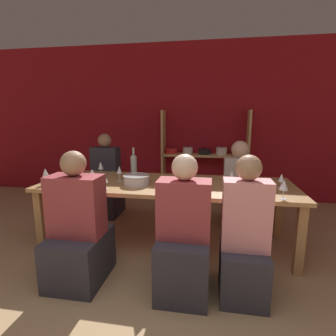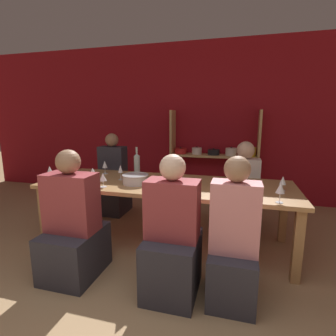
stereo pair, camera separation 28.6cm
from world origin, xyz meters
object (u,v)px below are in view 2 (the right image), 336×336
object	(u,v)px
wine_bottle_green	(137,163)
wine_glass_red_a	(103,178)
cell_phone	(85,181)
wine_glass_red_b	(231,177)
wine_glass_red_f	(105,165)
wine_glass_white_b	(75,167)
wine_glass_white_a	(120,169)
dining_table	(166,189)
wine_glass_red_c	(280,189)
wine_glass_red_e	(157,182)
person_far_a	(114,184)
wine_glass_empty_a	(93,172)
person_near_a	(73,232)
person_near_c	(172,245)
person_far_b	(243,195)
wine_glass_white_c	(50,171)
wine_glass_red_d	(283,181)
mixing_bowl	(135,179)
person_near_b	(233,250)
shelf_unit	(213,170)

from	to	relation	value
wine_bottle_green	wine_glass_red_a	world-z (taller)	wine_bottle_green
cell_phone	wine_glass_red_b	bearing A→B (deg)	6.81
wine_glass_red_f	wine_glass_white_b	bearing A→B (deg)	-132.45
wine_glass_white_a	dining_table	bearing A→B (deg)	-0.89
dining_table	cell_phone	size ratio (longest dim) A/B	16.79
wine_glass_red_b	wine_glass_red_c	xyz separation A→B (m)	(0.42, -0.41, 0.01)
wine_glass_red_e	wine_glass_white_b	xyz separation A→B (m)	(-1.16, 0.37, 0.02)
wine_glass_red_c	person_far_a	world-z (taller)	person_far_a
wine_glass_red_b	wine_glass_empty_a	bearing A→B (deg)	-170.41
wine_glass_red_a	wine_glass_red_c	world-z (taller)	wine_glass_red_c
dining_table	wine_glass_red_e	bearing A→B (deg)	-86.48
person_near_a	person_near_c	xyz separation A→B (m)	(0.93, -0.01, 0.00)
wine_glass_empty_a	wine_glass_red_e	distance (m)	0.81
wine_glass_white_b	person_near_a	xyz separation A→B (m)	(0.49, -0.78, -0.43)
wine_bottle_green	person_far_a	size ratio (longest dim) A/B	0.29
person_far_b	wine_glass_white_c	bearing A→B (deg)	27.04
wine_glass_white_a	wine_bottle_green	bearing A→B (deg)	81.08
wine_glass_red_f	person_near_a	bearing A→B (deg)	-77.20
wine_glass_red_a	wine_glass_white_a	size ratio (longest dim) A/B	0.85
wine_glass_red_d	wine_glass_white_c	size ratio (longest dim) A/B	0.81
wine_glass_empty_a	cell_phone	xyz separation A→B (m)	(-0.14, 0.06, -0.12)
person_near_a	person_far_a	world-z (taller)	person_far_a
mixing_bowl	wine_glass_empty_a	distance (m)	0.48
wine_glass_white_a	wine_glass_red_e	xyz separation A→B (m)	(0.58, -0.41, -0.02)
wine_glass_white_a	wine_glass_empty_a	bearing A→B (deg)	-131.24
wine_glass_white_a	wine_glass_red_d	xyz separation A→B (m)	(1.76, -0.00, -0.02)
wine_bottle_green	wine_glass_red_e	distance (m)	0.94
wine_glass_red_e	person_near_c	xyz separation A→B (m)	(0.26, -0.42, -0.40)
wine_glass_red_f	person_near_b	world-z (taller)	person_near_b
person_near_c	wine_bottle_green	bearing A→B (deg)	123.17
wine_glass_red_d	person_far_b	size ratio (longest dim) A/B	0.13
wine_glass_red_e	person_near_b	world-z (taller)	person_near_b
wine_glass_white_b	person_near_a	bearing A→B (deg)	-57.78
wine_glass_white_a	wine_glass_red_c	world-z (taller)	wine_glass_red_c
wine_glass_red_c	wine_glass_red_f	xyz separation A→B (m)	(-2.02, 0.65, -0.01)
shelf_unit	wine_glass_empty_a	bearing A→B (deg)	-119.97
wine_glass_white_a	person_far_a	size ratio (longest dim) A/B	0.14
wine_glass_red_e	wine_glass_empty_a	bearing A→B (deg)	168.20
wine_glass_red_e	person_far_b	distance (m)	1.51
wine_glass_red_c	person_near_c	bearing A→B (deg)	-153.68
wine_glass_white_c	cell_phone	xyz separation A→B (m)	(0.37, 0.12, -0.12)
wine_bottle_green	wine_glass_white_b	bearing A→B (deg)	-147.91
wine_glass_red_d	wine_glass_white_b	world-z (taller)	wine_glass_white_b
wine_glass_red_c	cell_phone	distance (m)	2.05
wine_glass_red_e	cell_phone	bearing A→B (deg)	166.62
mixing_bowl	wine_glass_red_b	bearing A→B (deg)	7.62
wine_glass_red_e	person_near_a	bearing A→B (deg)	-148.66
person_far_a	person_near_c	world-z (taller)	person_far_a
wine_glass_empty_a	person_near_b	xyz separation A→B (m)	(1.54, -0.55, -0.42)
wine_glass_red_b	wine_glass_white_c	world-z (taller)	wine_glass_white_c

